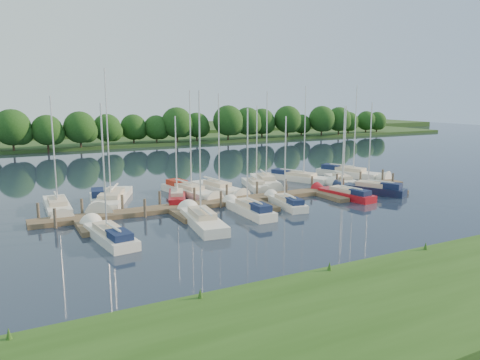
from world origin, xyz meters
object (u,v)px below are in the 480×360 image
sailboat_n_5 (218,190)px  dock (252,201)px  sailboat_s_2 (250,210)px  motorboat (98,199)px  sailboat_n_0 (58,208)px

sailboat_n_5 → dock: bearing=88.1°
sailboat_s_2 → sailboat_n_5: bearing=82.0°
dock → motorboat: motorboat is taller
motorboat → sailboat_s_2: sailboat_s_2 is taller
dock → motorboat: (-13.23, 7.07, 0.13)m
motorboat → sailboat_s_2: 15.40m
motorboat → sailboat_s_2: bearing=143.6°
dock → motorboat: size_ratio=7.87×
dock → sailboat_n_0: (-17.14, 5.30, 0.07)m
motorboat → sailboat_n_5: size_ratio=0.47×
dock → sailboat_n_5: sailboat_n_5 is taller
dock → sailboat_n_5: bearing=98.0°
sailboat_s_2 → sailboat_n_0: bearing=149.0°
motorboat → sailboat_n_5: bearing=-176.3°
dock → sailboat_s_2: (-2.36, -3.85, 0.14)m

